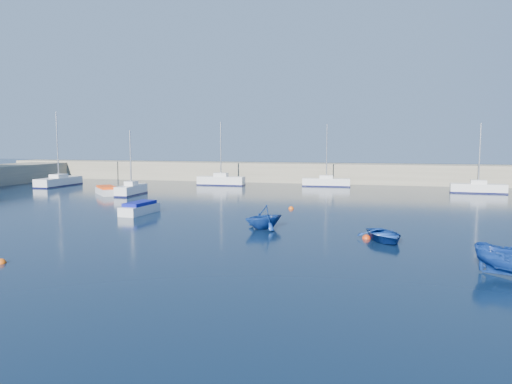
% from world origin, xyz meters
% --- Properties ---
extents(ground, '(220.00, 220.00, 0.00)m').
position_xyz_m(ground, '(0.00, 0.00, 0.00)').
color(ground, black).
rests_on(ground, ground).
extents(back_wall, '(96.00, 4.50, 2.60)m').
position_xyz_m(back_wall, '(0.00, 46.00, 1.30)').
color(back_wall, gray).
rests_on(back_wall, ground).
extents(sailboat_3, '(1.59, 5.03, 6.75)m').
position_xyz_m(sailboat_3, '(-18.49, 25.46, 0.58)').
color(sailboat_3, silver).
rests_on(sailboat_3, ground).
extents(sailboat_4, '(2.06, 7.11, 9.22)m').
position_xyz_m(sailboat_4, '(-32.38, 32.54, 0.59)').
color(sailboat_4, silver).
rests_on(sailboat_4, ground).
extents(sailboat_5, '(6.02, 1.79, 8.01)m').
position_xyz_m(sailboat_5, '(-13.01, 38.67, 0.63)').
color(sailboat_5, silver).
rests_on(sailboat_5, ground).
extents(sailboat_6, '(5.92, 1.90, 7.73)m').
position_xyz_m(sailboat_6, '(0.19, 40.49, 0.55)').
color(sailboat_6, silver).
rests_on(sailboat_6, ground).
extents(sailboat_7, '(5.74, 1.82, 7.55)m').
position_xyz_m(sailboat_7, '(17.07, 36.57, 0.57)').
color(sailboat_7, silver).
rests_on(sailboat_7, ground).
extents(motorboat_1, '(1.71, 4.01, 0.96)m').
position_xyz_m(motorboat_1, '(-11.22, 13.36, 0.45)').
color(motorboat_1, silver).
rests_on(motorboat_1, ground).
extents(motorboat_2, '(4.15, 4.31, 0.91)m').
position_xyz_m(motorboat_2, '(-21.24, 25.20, 0.43)').
color(motorboat_2, silver).
rests_on(motorboat_2, ground).
extents(dinghy_center, '(3.52, 4.06, 0.70)m').
position_xyz_m(dinghy_center, '(7.25, 7.21, 0.35)').
color(dinghy_center, navy).
rests_on(dinghy_center, ground).
extents(dinghy_left, '(3.79, 3.85, 1.53)m').
position_xyz_m(dinghy_left, '(-0.32, 9.40, 0.77)').
color(dinghy_left, navy).
rests_on(dinghy_left, ground).
extents(buoy_0, '(0.46, 0.46, 0.46)m').
position_xyz_m(buoy_0, '(-10.03, -2.54, 0.00)').
color(buoy_0, '#D9500B').
rests_on(buoy_0, ground).
extents(buoy_1, '(0.50, 0.50, 0.50)m').
position_xyz_m(buoy_1, '(6.25, 7.70, 0.00)').
color(buoy_1, '#BA320D').
rests_on(buoy_1, ground).
extents(buoy_3, '(0.45, 0.45, 0.45)m').
position_xyz_m(buoy_3, '(-0.30, 19.06, 0.00)').
color(buoy_3, '#D9500B').
rests_on(buoy_3, ground).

